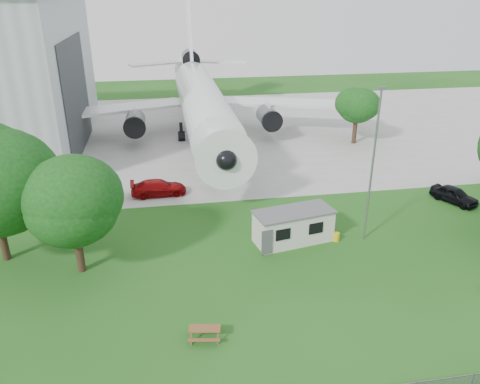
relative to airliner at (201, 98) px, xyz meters
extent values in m
plane|color=#306C24|center=(2.00, -35.86, -5.27)|extent=(160.00, 160.00, 0.00)
cube|color=#B7B7B2|center=(2.00, 2.14, -5.25)|extent=(120.00, 46.00, 0.03)
cube|color=#2D3033|center=(-14.93, -2.86, 1.48)|extent=(0.16, 16.00, 12.96)
cylinder|color=white|center=(0.00, -1.86, -0.17)|extent=(5.40, 34.00, 5.40)
cone|color=white|center=(0.00, -20.86, -0.17)|extent=(5.40, 5.50, 5.40)
cone|color=white|center=(0.00, 19.14, 0.63)|extent=(4.86, 9.00, 4.86)
cube|color=white|center=(-12.50, 1.34, -1.37)|extent=(21.36, 10.77, 0.36)
cube|color=white|center=(12.50, 1.34, -1.37)|extent=(21.36, 10.77, 0.36)
cube|color=white|center=(0.00, 19.14, 6.33)|extent=(0.46, 9.96, 12.17)
cylinder|color=#515459|center=(-8.50, -2.36, -2.27)|extent=(2.50, 4.20, 2.50)
cylinder|color=#515459|center=(8.50, -2.36, -2.27)|extent=(2.50, 4.20, 2.50)
cylinder|color=#515459|center=(0.00, 18.14, 2.63)|extent=(2.60, 4.50, 2.60)
cylinder|color=black|center=(0.00, -17.36, -4.07)|extent=(0.36, 0.36, 2.40)
cylinder|color=black|center=(-2.80, -0.86, -4.07)|extent=(0.44, 0.44, 2.40)
cylinder|color=black|center=(2.80, -0.86, -4.07)|extent=(0.44, 0.44, 2.40)
cube|color=beige|center=(4.46, -29.06, -4.02)|extent=(6.37, 3.63, 2.50)
cube|color=#59595B|center=(4.46, -29.06, -2.71)|extent=(6.61, 3.87, 0.12)
cylinder|color=gold|center=(7.86, -29.66, -4.92)|extent=(0.50, 0.50, 0.70)
cylinder|color=slate|center=(10.20, -29.66, 0.73)|extent=(0.16, 0.16, 12.00)
cylinder|color=#382619|center=(-17.15, -28.15, -3.32)|extent=(0.56, 0.56, 3.89)
cylinder|color=#382619|center=(-11.45, -30.70, -3.74)|extent=(0.56, 0.56, 3.06)
sphere|color=#1F6319|center=(-11.45, -30.70, 0.00)|extent=(7.71, 7.71, 7.71)
cylinder|color=#382619|center=(19.05, -5.80, -3.88)|extent=(0.56, 0.56, 2.79)
sphere|color=#1F6319|center=(19.05, -5.80, -0.47)|extent=(5.19, 5.19, 5.19)
imported|color=black|center=(21.23, -24.55, -4.52)|extent=(3.49, 4.71, 1.49)
imported|color=maroon|center=(-5.92, -18.29, -4.51)|extent=(5.33, 2.36, 1.52)
camera|label=1|loc=(-5.07, -60.39, 13.21)|focal=35.00mm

